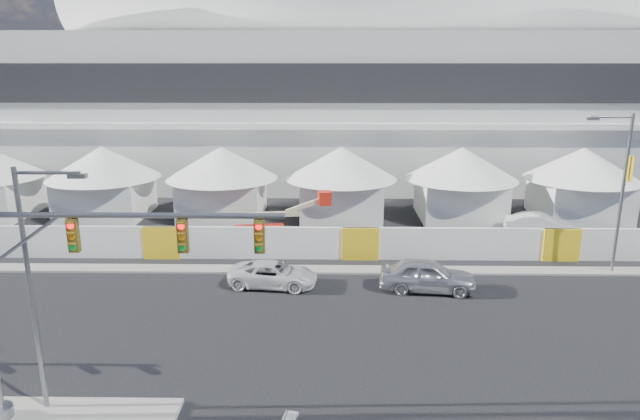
{
  "coord_description": "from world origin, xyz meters",
  "views": [
    {
      "loc": [
        4.11,
        -18.17,
        11.77
      ],
      "look_at": [
        3.65,
        10.0,
        4.27
      ],
      "focal_mm": 32.0,
      "sensor_mm": 36.0,
      "label": 1
    }
  ],
  "objects_px": {
    "lot_car_a": "(540,225)",
    "traffic_mast": "(44,295)",
    "sedan_silver": "(427,275)",
    "boom_lift": "(269,229)",
    "streetlight_curb": "(620,183)",
    "streetlight_median": "(35,275)",
    "pickup_curb": "(273,274)"
  },
  "relations": [
    {
      "from": "lot_car_a",
      "to": "traffic_mast",
      "type": "distance_m",
      "value": 31.72
    },
    {
      "from": "sedan_silver",
      "to": "boom_lift",
      "type": "xyz_separation_m",
      "value": [
        -9.14,
        8.16,
        0.04
      ]
    },
    {
      "from": "sedan_silver",
      "to": "streetlight_curb",
      "type": "bearing_deg",
      "value": -68.87
    },
    {
      "from": "streetlight_median",
      "to": "boom_lift",
      "type": "xyz_separation_m",
      "value": [
        5.52,
        18.92,
        -4.09
      ]
    },
    {
      "from": "traffic_mast",
      "to": "sedan_silver",
      "type": "bearing_deg",
      "value": 39.02
    },
    {
      "from": "streetlight_curb",
      "to": "boom_lift",
      "type": "height_order",
      "value": "streetlight_curb"
    },
    {
      "from": "pickup_curb",
      "to": "boom_lift",
      "type": "xyz_separation_m",
      "value": [
        -1.03,
        7.69,
        0.23
      ]
    },
    {
      "from": "lot_car_a",
      "to": "streetlight_curb",
      "type": "xyz_separation_m",
      "value": [
        1.46,
        -6.89,
        4.44
      ]
    },
    {
      "from": "streetlight_median",
      "to": "traffic_mast",
      "type": "bearing_deg",
      "value": -50.29
    },
    {
      "from": "streetlight_median",
      "to": "boom_lift",
      "type": "height_order",
      "value": "streetlight_median"
    },
    {
      "from": "sedan_silver",
      "to": "traffic_mast",
      "type": "relative_size",
      "value": 0.49
    },
    {
      "from": "boom_lift",
      "to": "sedan_silver",
      "type": "bearing_deg",
      "value": -50.58
    },
    {
      "from": "sedan_silver",
      "to": "streetlight_median",
      "type": "distance_m",
      "value": 18.65
    },
    {
      "from": "sedan_silver",
      "to": "pickup_curb",
      "type": "height_order",
      "value": "sedan_silver"
    },
    {
      "from": "sedan_silver",
      "to": "lot_car_a",
      "type": "height_order",
      "value": "sedan_silver"
    },
    {
      "from": "sedan_silver",
      "to": "lot_car_a",
      "type": "distance_m",
      "value": 13.4
    },
    {
      "from": "pickup_curb",
      "to": "streetlight_median",
      "type": "height_order",
      "value": "streetlight_median"
    },
    {
      "from": "streetlight_median",
      "to": "sedan_silver",
      "type": "bearing_deg",
      "value": 36.27
    },
    {
      "from": "streetlight_median",
      "to": "boom_lift",
      "type": "distance_m",
      "value": 20.13
    },
    {
      "from": "lot_car_a",
      "to": "boom_lift",
      "type": "relative_size",
      "value": 0.72
    },
    {
      "from": "streetlight_curb",
      "to": "boom_lift",
      "type": "distance_m",
      "value": 21.04
    },
    {
      "from": "traffic_mast",
      "to": "streetlight_curb",
      "type": "height_order",
      "value": "streetlight_curb"
    },
    {
      "from": "lot_car_a",
      "to": "boom_lift",
      "type": "distance_m",
      "value": 18.48
    },
    {
      "from": "pickup_curb",
      "to": "streetlight_curb",
      "type": "distance_m",
      "value": 19.52
    },
    {
      "from": "pickup_curb",
      "to": "lot_car_a",
      "type": "relative_size",
      "value": 1.0
    },
    {
      "from": "streetlight_median",
      "to": "streetlight_curb",
      "type": "bearing_deg",
      "value": 28.06
    },
    {
      "from": "sedan_silver",
      "to": "traffic_mast",
      "type": "bearing_deg",
      "value": 135.64
    },
    {
      "from": "lot_car_a",
      "to": "traffic_mast",
      "type": "xyz_separation_m",
      "value": [
        -23.38,
        -21.1,
        3.8
      ]
    },
    {
      "from": "pickup_curb",
      "to": "streetlight_curb",
      "type": "xyz_separation_m",
      "value": [
        18.84,
        2.3,
        4.56
      ]
    },
    {
      "from": "sedan_silver",
      "to": "streetlight_curb",
      "type": "distance_m",
      "value": 11.92
    },
    {
      "from": "streetlight_curb",
      "to": "pickup_curb",
      "type": "bearing_deg",
      "value": -173.04
    },
    {
      "from": "sedan_silver",
      "to": "streetlight_curb",
      "type": "height_order",
      "value": "streetlight_curb"
    }
  ]
}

